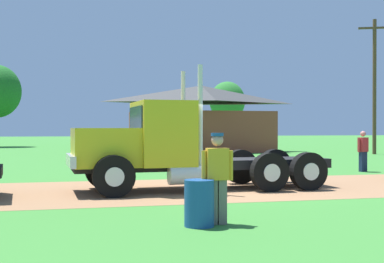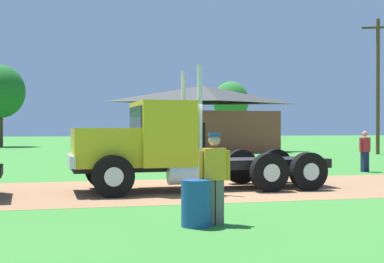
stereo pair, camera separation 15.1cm
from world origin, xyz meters
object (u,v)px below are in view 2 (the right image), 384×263
(visitor_walking_mid, at_px, (214,175))
(utility_pole_near, at_px, (378,83))
(truck_foreground_white, at_px, (166,149))
(visitor_far_side, at_px, (365,150))
(shed_building, at_px, (204,120))
(steel_barrel, at_px, (196,203))

(visitor_walking_mid, height_order, utility_pole_near, utility_pole_near)
(visitor_walking_mid, bearing_deg, truck_foreground_white, 89.77)
(visitor_far_side, distance_m, shed_building, 18.88)
(truck_foreground_white, relative_size, visitor_walking_mid, 4.55)
(visitor_walking_mid, bearing_deg, shed_building, 76.21)
(truck_foreground_white, relative_size, utility_pole_near, 0.84)
(visitor_walking_mid, xyz_separation_m, visitor_far_side, (9.27, 9.99, -0.04))
(shed_building, distance_m, utility_pole_near, 12.74)
(truck_foreground_white, bearing_deg, visitor_far_side, 26.24)
(truck_foreground_white, height_order, shed_building, shed_building)
(truck_foreground_white, bearing_deg, utility_pole_near, 43.90)
(shed_building, bearing_deg, steel_barrel, -104.46)
(truck_foreground_white, distance_m, utility_pole_near, 25.28)
(visitor_walking_mid, distance_m, visitor_far_side, 13.63)
(visitor_far_side, relative_size, utility_pole_near, 0.18)
(steel_barrel, height_order, utility_pole_near, utility_pole_near)
(steel_barrel, bearing_deg, utility_pole_near, 51.18)
(visitor_walking_mid, distance_m, utility_pole_near, 29.32)
(utility_pole_near, bearing_deg, truck_foreground_white, -136.10)
(visitor_walking_mid, relative_size, steel_barrel, 2.00)
(truck_foreground_white, xyz_separation_m, steel_barrel, (-0.41, -5.57, -0.79))
(truck_foreground_white, xyz_separation_m, shed_building, (7.02, 23.25, 1.23))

